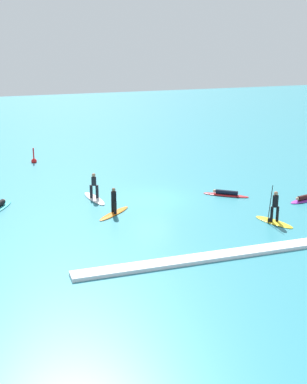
# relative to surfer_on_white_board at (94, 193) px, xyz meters

# --- Properties ---
(ground_plane) EXTENTS (120.00, 120.00, 0.00)m
(ground_plane) POSITION_rel_surfer_on_white_board_xyz_m (3.68, -1.29, -0.42)
(ground_plane) COLOR teal
(ground_plane) RESTS_ON ground
(surfer_on_white_board) EXTENTS (1.17, 3.20, 1.76)m
(surfer_on_white_board) POSITION_rel_surfer_on_white_board_xyz_m (0.00, 0.00, 0.00)
(surfer_on_white_board) COLOR white
(surfer_on_white_board) RESTS_ON ground_plane
(surfer_on_orange_board) EXTENTS (2.58, 2.41, 1.66)m
(surfer_on_orange_board) POSITION_rel_surfer_on_white_board_xyz_m (0.48, -3.30, 0.02)
(surfer_on_orange_board) COLOR orange
(surfer_on_orange_board) RESTS_ON ground_plane
(surfer_on_purple_board) EXTENTS (2.73, 1.40, 0.40)m
(surfer_on_purple_board) POSITION_rel_surfer_on_white_board_xyz_m (13.00, -4.72, -0.28)
(surfer_on_purple_board) COLOR purple
(surfer_on_purple_board) RESTS_ON ground_plane
(surfer_on_red_board) EXTENTS (2.81, 2.33, 0.39)m
(surfer_on_red_board) POSITION_rel_surfer_on_white_board_xyz_m (8.54, -2.10, -0.28)
(surfer_on_red_board) COLOR red
(surfer_on_red_board) RESTS_ON ground_plane
(surfer_on_yellow_board) EXTENTS (1.63, 2.75, 2.28)m
(surfer_on_yellow_board) POSITION_rel_surfer_on_white_board_xyz_m (8.88, -7.71, 0.13)
(surfer_on_yellow_board) COLOR yellow
(surfer_on_yellow_board) RESTS_ON ground_plane
(marker_buoy) EXTENTS (0.46, 0.46, 1.35)m
(marker_buoy) POSITION_rel_surfer_on_white_board_xyz_m (-2.57, 11.46, -0.23)
(marker_buoy) COLOR red
(marker_buoy) RESTS_ON ground_plane
(wave_crest) EXTENTS (14.58, 0.90, 0.18)m
(wave_crest) POSITION_rel_surfer_on_white_board_xyz_m (3.68, -11.19, -0.33)
(wave_crest) COLOR white
(wave_crest) RESTS_ON ground_plane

